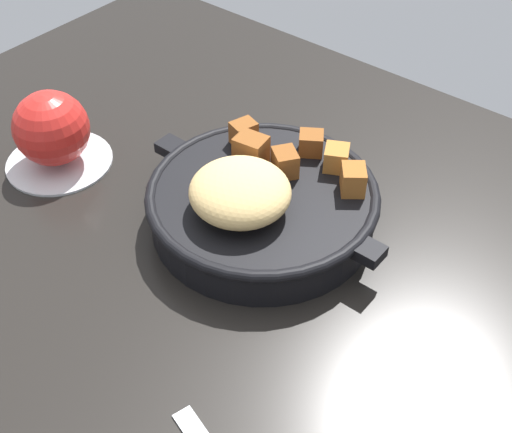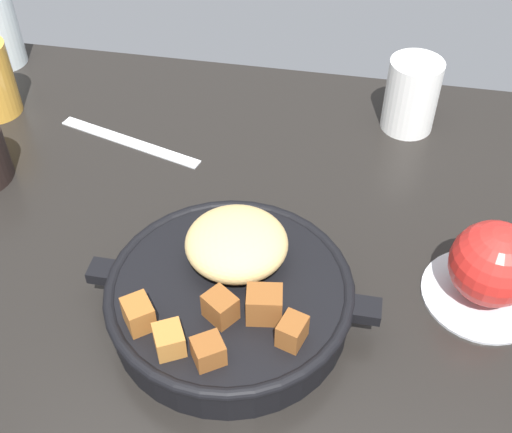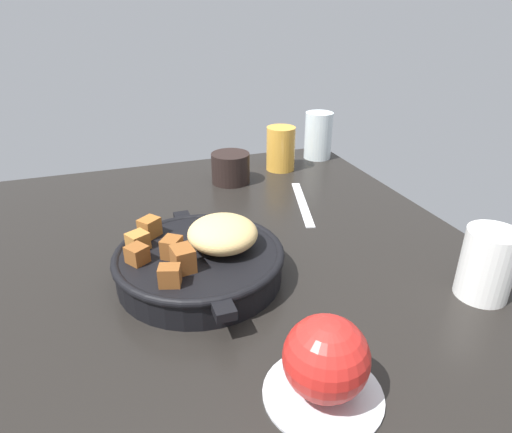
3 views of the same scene
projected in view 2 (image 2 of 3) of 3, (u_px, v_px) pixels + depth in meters
The scene contains 6 objects.
ground_plane at pixel (242, 281), 67.89cm from camera, with size 99.46×77.84×2.40cm, color black.
cast_iron_skillet at pixel (232, 292), 61.34cm from camera, with size 27.50×23.19×8.56cm.
saucer_plate at pixel (482, 294), 64.75cm from camera, with size 11.85×11.85×0.60cm, color #B7BABF.
red_apple at pixel (493, 264), 61.64cm from camera, with size 8.27×8.27×8.27cm, color red.
butter_knife at pixel (129, 141), 82.30cm from camera, with size 19.96×1.60×0.36cm, color silver.
white_creamer_pitcher at pixel (412, 95), 81.64cm from camera, with size 6.59×6.59×9.36cm, color white.
Camera 2 is at (9.50, -42.86, 51.03)cm, focal length 46.20 mm.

